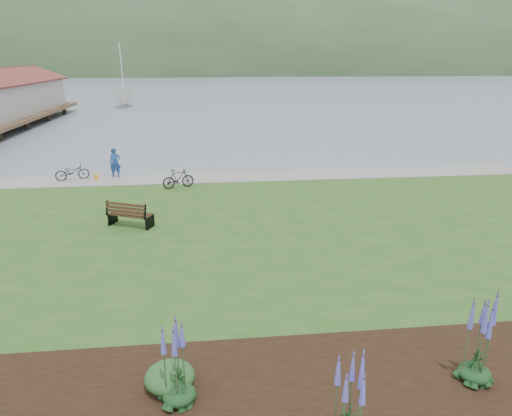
# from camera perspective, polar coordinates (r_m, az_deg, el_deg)

# --- Properties ---
(ground) EXTENTS (600.00, 600.00, 0.00)m
(ground) POSITION_cam_1_polar(r_m,az_deg,el_deg) (17.54, -5.48, -3.15)
(ground) COLOR slate
(ground) RESTS_ON ground
(lawn) EXTENTS (34.00, 20.00, 0.40)m
(lawn) POSITION_cam_1_polar(r_m,az_deg,el_deg) (15.62, -5.36, -5.16)
(lawn) COLOR #29511C
(lawn) RESTS_ON ground
(shoreline_path) EXTENTS (34.00, 2.20, 0.03)m
(shoreline_path) POSITION_cam_1_polar(r_m,az_deg,el_deg) (23.99, -5.82, 3.82)
(shoreline_path) COLOR gray
(shoreline_path) RESTS_ON lawn
(garden_bed) EXTENTS (24.00, 4.40, 0.04)m
(garden_bed) POSITION_cam_1_polar(r_m,az_deg,el_deg) (9.40, 15.90, -22.13)
(garden_bed) COLOR black
(garden_bed) RESTS_ON lawn
(far_hillside) EXTENTS (580.00, 80.00, 38.00)m
(far_hillside) POSITION_cam_1_polar(r_m,az_deg,el_deg) (187.51, -0.14, 16.47)
(far_hillside) COLOR #2D4A29
(far_hillside) RESTS_ON ground
(park_bench) EXTENTS (1.77, 1.27, 1.02)m
(park_bench) POSITION_cam_1_polar(r_m,az_deg,el_deg) (17.46, -15.60, -0.71)
(park_bench) COLOR black
(park_bench) RESTS_ON lawn
(person) EXTENTS (0.79, 0.67, 1.83)m
(person) POSITION_cam_1_polar(r_m,az_deg,el_deg) (24.82, -17.23, 5.71)
(person) COLOR navy
(person) RESTS_ON lawn
(bicycle_a) EXTENTS (1.04, 1.75, 0.86)m
(bicycle_a) POSITION_cam_1_polar(r_m,az_deg,el_deg) (25.13, -22.00, 4.21)
(bicycle_a) COLOR black
(bicycle_a) RESTS_ON lawn
(bicycle_b) EXTENTS (0.91, 1.59, 0.92)m
(bicycle_b) POSITION_cam_1_polar(r_m,az_deg,el_deg) (22.20, -9.71, 3.64)
(bicycle_b) COLOR black
(bicycle_b) RESTS_ON lawn
(sailboat) EXTENTS (9.88, 10.06, 26.01)m
(sailboat) POSITION_cam_1_polar(r_m,az_deg,el_deg) (65.05, -16.06, 12.06)
(sailboat) COLOR silver
(sailboat) RESTS_ON ground
(pannier) EXTENTS (0.25, 0.29, 0.27)m
(pannier) POSITION_cam_1_polar(r_m,az_deg,el_deg) (24.81, -19.32, 3.63)
(pannier) COLOR orange
(pannier) RESTS_ON lawn
(echium_0) EXTENTS (0.62, 0.62, 1.92)m
(echium_0) POSITION_cam_1_polar(r_m,az_deg,el_deg) (7.91, 11.41, -22.88)
(echium_0) COLOR #133418
(echium_0) RESTS_ON garden_bed
(echium_1) EXTENTS (0.62, 0.62, 2.13)m
(echium_1) POSITION_cam_1_polar(r_m,az_deg,el_deg) (9.91, 26.28, -14.53)
(echium_1) COLOR #133418
(echium_1) RESTS_ON garden_bed
(echium_4) EXTENTS (0.62, 0.62, 2.04)m
(echium_4) POSITION_cam_1_polar(r_m,az_deg,el_deg) (8.64, -9.83, -18.61)
(echium_4) COLOR #133418
(echium_4) RESTS_ON garden_bed
(shrub_0) EXTENTS (0.95, 0.95, 0.47)m
(shrub_0) POSITION_cam_1_polar(r_m,az_deg,el_deg) (9.32, -10.73, -20.04)
(shrub_0) COLOR #1E4C21
(shrub_0) RESTS_ON garden_bed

